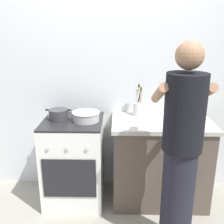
# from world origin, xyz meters

# --- Properties ---
(ground) EXTENTS (6.00, 6.00, 0.00)m
(ground) POSITION_xyz_m (0.00, 0.00, 0.00)
(ground) COLOR gray
(back_wall) EXTENTS (3.20, 0.10, 2.50)m
(back_wall) POSITION_xyz_m (0.20, 0.50, 1.25)
(back_wall) COLOR silver
(back_wall) RESTS_ON ground
(countertop) EXTENTS (1.00, 0.60, 0.90)m
(countertop) POSITION_xyz_m (0.55, 0.15, 0.45)
(countertop) COLOR brown
(countertop) RESTS_ON ground
(stove_range) EXTENTS (0.60, 0.62, 0.90)m
(stove_range) POSITION_xyz_m (-0.35, 0.15, 0.45)
(stove_range) COLOR white
(stove_range) RESTS_ON ground
(pot) EXTENTS (0.26, 0.19, 0.11)m
(pot) POSITION_xyz_m (-0.49, 0.17, 0.96)
(pot) COLOR #38383D
(pot) RESTS_ON stove_range
(mixing_bowl) EXTENTS (0.28, 0.28, 0.09)m
(mixing_bowl) POSITION_xyz_m (-0.21, 0.14, 0.95)
(mixing_bowl) COLOR #B7B7BC
(mixing_bowl) RESTS_ON stove_range
(utensil_crock) EXTENTS (0.10, 0.10, 0.34)m
(utensil_crock) POSITION_xyz_m (0.32, 0.33, 1.00)
(utensil_crock) COLOR silver
(utensil_crock) RESTS_ON countertop
(spice_bottle) EXTENTS (0.04, 0.04, 0.09)m
(spice_bottle) POSITION_xyz_m (0.64, 0.19, 0.94)
(spice_bottle) COLOR silver
(spice_bottle) RESTS_ON countertop
(oil_bottle) EXTENTS (0.07, 0.07, 0.25)m
(oil_bottle) POSITION_xyz_m (0.75, 0.18, 1.01)
(oil_bottle) COLOR gold
(oil_bottle) RESTS_ON countertop
(person) EXTENTS (0.41, 0.50, 1.70)m
(person) POSITION_xyz_m (0.59, -0.49, 0.86)
(person) COLOR black
(person) RESTS_ON ground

